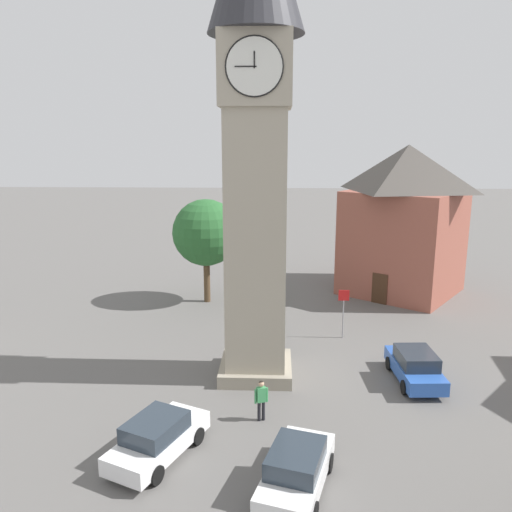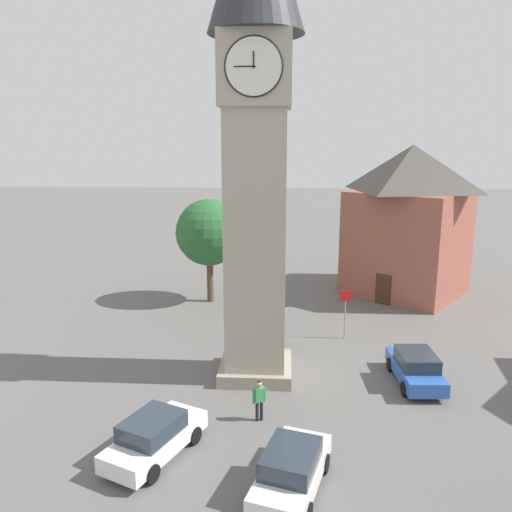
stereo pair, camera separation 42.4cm
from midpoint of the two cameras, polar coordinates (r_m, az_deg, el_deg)
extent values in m
plane|color=#605E5B|center=(24.69, 0.51, -13.19)|extent=(200.00, 200.00, 0.00)
cube|color=gray|center=(24.56, 0.51, -12.56)|extent=(3.35, 3.35, 0.60)
cube|color=#ADA38E|center=(22.63, 0.54, 1.54)|extent=(2.68, 2.68, 11.60)
cube|color=#ADA38E|center=(22.38, 0.58, 20.12)|extent=(3.00, 3.00, 2.94)
cylinder|color=white|center=(20.87, 0.35, 20.66)|extent=(2.25, 0.04, 2.25)
torus|color=black|center=(20.86, 0.34, 20.66)|extent=(2.31, 0.06, 2.31)
cube|color=black|center=(20.87, 0.34, 21.35)|extent=(0.05, 0.02, 0.63)
cube|color=black|center=(20.85, -0.65, 20.67)|extent=(0.85, 0.02, 0.04)
cylinder|color=white|center=(23.90, 0.78, 19.65)|extent=(2.25, 0.04, 2.25)
torus|color=black|center=(23.91, 0.78, 19.65)|extent=(2.31, 0.06, 2.31)
cube|color=white|center=(17.37, 4.85, -23.31)|extent=(2.77, 4.41, 0.64)
cube|color=#28333D|center=(16.89, 4.75, -21.89)|extent=(2.08, 2.45, 0.64)
cylinder|color=black|center=(18.66, 3.33, -21.43)|extent=(0.39, 0.68, 0.64)
cylinder|color=black|center=(18.37, 8.50, -22.19)|extent=(0.39, 0.68, 0.64)
cylinder|color=black|center=(16.77, 0.69, -25.92)|extent=(0.39, 0.68, 0.64)
cube|color=black|center=(19.11, 6.50, -20.41)|extent=(1.63, 0.58, 0.16)
cube|color=white|center=(19.10, -10.63, -19.81)|extent=(3.21, 4.44, 0.64)
cube|color=#28333D|center=(18.67, -11.01, -18.41)|extent=(2.27, 2.55, 0.64)
cylinder|color=black|center=(20.48, -10.25, -18.24)|extent=(0.46, 0.67, 0.64)
cylinder|color=black|center=(19.67, -6.32, -19.52)|extent=(0.46, 0.67, 0.64)
cylinder|color=black|center=(18.92, -15.10, -21.37)|extent=(0.46, 0.67, 0.64)
cylinder|color=black|center=(18.04, -11.00, -23.03)|extent=(0.46, 0.67, 0.64)
cube|color=black|center=(20.59, -7.00, -17.79)|extent=(1.57, 0.78, 0.16)
cube|color=#2D5BB7|center=(24.79, 18.02, -12.23)|extent=(1.94, 4.19, 0.64)
cube|color=#28333D|center=(24.42, 18.23, -11.05)|extent=(1.68, 2.19, 0.64)
cylinder|color=black|center=(25.75, 15.41, -11.75)|extent=(0.26, 0.65, 0.64)
cylinder|color=black|center=(26.21, 18.86, -11.54)|extent=(0.26, 0.65, 0.64)
cylinder|color=black|center=(23.63, 16.99, -14.18)|extent=(0.26, 0.65, 0.64)
cylinder|color=black|center=(24.12, 20.74, -13.88)|extent=(0.26, 0.65, 0.64)
cube|color=black|center=(26.64, 16.67, -10.86)|extent=(1.67, 0.22, 0.16)
cylinder|color=black|center=(20.88, 1.23, -17.09)|extent=(0.13, 0.13, 0.82)
cylinder|color=black|center=(20.84, 0.73, -17.16)|extent=(0.13, 0.13, 0.82)
cube|color=#3F9959|center=(20.52, 0.99, -15.40)|extent=(0.41, 0.33, 0.60)
cylinder|color=#3F9959|center=(20.60, 1.64, -15.44)|extent=(0.09, 0.09, 0.60)
cylinder|color=#3F9959|center=(20.48, 0.33, -15.61)|extent=(0.09, 0.09, 0.60)
sphere|color=tan|center=(20.31, 0.99, -14.28)|extent=(0.22, 0.22, 0.22)
sphere|color=black|center=(20.31, 0.98, -14.22)|extent=(0.20, 0.20, 0.20)
cylinder|color=brown|center=(34.85, -4.87, -2.53)|extent=(0.44, 0.44, 3.28)
sphere|color=#28602D|center=(34.14, -4.97, 2.68)|extent=(4.51, 4.51, 4.51)
cube|color=#995142|center=(37.95, 17.06, 1.45)|extent=(9.95, 9.96, 7.45)
pyramid|color=#47423D|center=(37.33, 17.59, 9.48)|extent=(10.44, 10.46, 3.19)
cube|color=#422819|center=(35.34, 14.53, -3.68)|extent=(0.94, 0.71, 2.10)
cylinder|color=gray|center=(28.85, 10.43, -7.11)|extent=(0.07, 0.07, 2.20)
cube|color=red|center=(28.41, 10.55, -4.45)|extent=(0.60, 0.04, 0.60)
camera|label=1|loc=(0.21, -89.47, 0.12)|focal=35.34mm
camera|label=2|loc=(0.21, 90.53, -0.12)|focal=35.34mm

